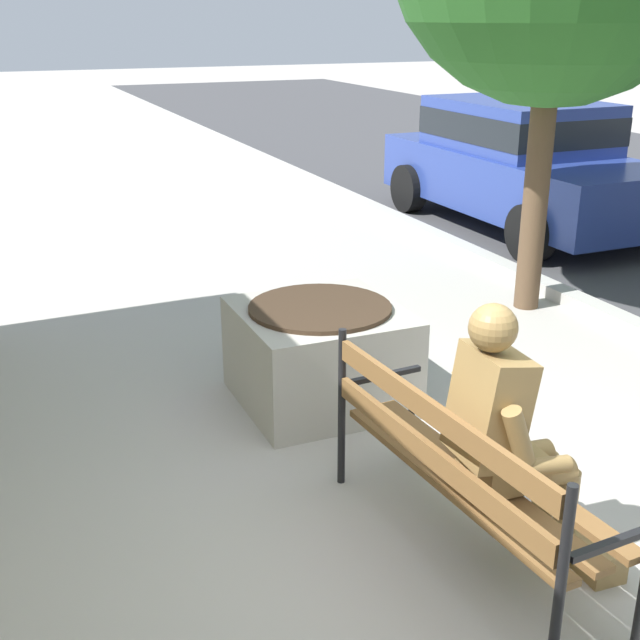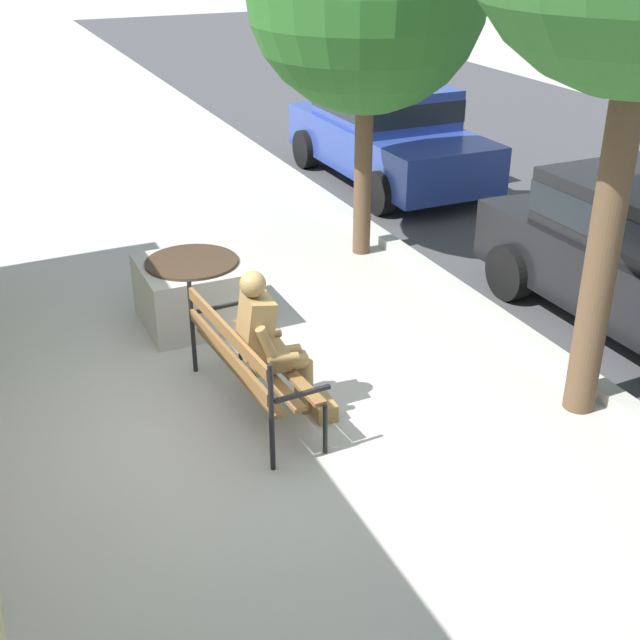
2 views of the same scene
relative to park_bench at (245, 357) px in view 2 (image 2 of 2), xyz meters
The scene contains 6 objects.
ground_plane 0.59m from the park_bench, 37.83° to the left, with size 80.00×80.00×0.00m, color #ADA8A0.
curb_stone 3.09m from the park_bench, 86.57° to the left, with size 60.00×0.20×0.12m, color #B2AFA8.
park_bench is the anchor object (origin of this frame).
bronze_statue_seated 0.28m from the park_bench, 58.31° to the left, with size 0.66×0.76×1.37m.
concrete_planter 1.92m from the park_bench, behind, with size 1.08×1.08×0.70m.
parked_car_blue 7.10m from the park_bench, 141.93° to the left, with size 4.12×1.96×1.56m.
Camera 2 is at (5.76, -2.10, 4.00)m, focal length 46.50 mm.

